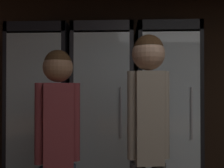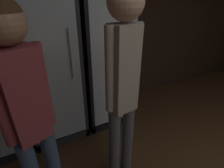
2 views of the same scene
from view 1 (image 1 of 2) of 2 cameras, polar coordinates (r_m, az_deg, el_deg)
wall_back at (r=3.21m, az=23.65°, el=-0.14°), size 6.00×0.06×2.80m
cooler_far_left at (r=2.85m, az=-15.86°, el=-8.35°), size 0.64×0.64×2.03m
cooler_left at (r=2.72m, az=-1.92°, el=-8.75°), size 0.64×0.64×2.03m
cooler_center at (r=2.75m, az=12.60°, el=-8.60°), size 0.64×0.64×2.03m
shopper_near at (r=1.67m, az=8.77°, el=-9.02°), size 0.29×0.23×1.73m
shopper_far at (r=1.79m, az=-12.91°, el=-11.88°), size 0.31×0.22×1.64m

